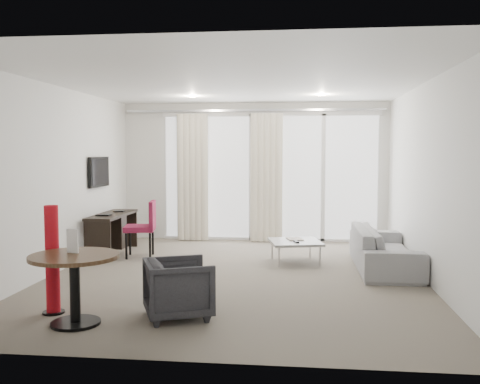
# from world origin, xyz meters

# --- Properties ---
(floor) EXTENTS (5.00, 6.00, 0.00)m
(floor) POSITION_xyz_m (0.00, 0.00, 0.00)
(floor) COLOR #6B6255
(floor) RESTS_ON ground
(ceiling) EXTENTS (5.00, 6.00, 0.00)m
(ceiling) POSITION_xyz_m (0.00, 0.00, 2.60)
(ceiling) COLOR white
(ceiling) RESTS_ON ground
(wall_left) EXTENTS (0.00, 6.00, 2.60)m
(wall_left) POSITION_xyz_m (-2.50, 0.00, 1.30)
(wall_left) COLOR silver
(wall_left) RESTS_ON ground
(wall_right) EXTENTS (0.00, 6.00, 2.60)m
(wall_right) POSITION_xyz_m (2.50, 0.00, 1.30)
(wall_right) COLOR silver
(wall_right) RESTS_ON ground
(wall_front) EXTENTS (5.00, 0.00, 2.60)m
(wall_front) POSITION_xyz_m (0.00, -3.00, 1.30)
(wall_front) COLOR silver
(wall_front) RESTS_ON ground
(window_panel) EXTENTS (4.00, 0.02, 2.38)m
(window_panel) POSITION_xyz_m (0.30, 2.98, 1.20)
(window_panel) COLOR white
(window_panel) RESTS_ON ground
(window_frame) EXTENTS (4.10, 0.06, 2.44)m
(window_frame) POSITION_xyz_m (0.30, 2.97, 1.20)
(window_frame) COLOR white
(window_frame) RESTS_ON ground
(curtain_left) EXTENTS (0.60, 0.20, 2.38)m
(curtain_left) POSITION_xyz_m (-1.15, 2.82, 1.20)
(curtain_left) COLOR beige
(curtain_left) RESTS_ON ground
(curtain_right) EXTENTS (0.60, 0.20, 2.38)m
(curtain_right) POSITION_xyz_m (0.25, 2.82, 1.20)
(curtain_right) COLOR beige
(curtain_right) RESTS_ON ground
(curtain_track) EXTENTS (4.80, 0.04, 0.04)m
(curtain_track) POSITION_xyz_m (0.00, 2.82, 2.45)
(curtain_track) COLOR #B2B2B7
(curtain_track) RESTS_ON ceiling
(downlight_a) EXTENTS (0.12, 0.12, 0.02)m
(downlight_a) POSITION_xyz_m (-0.90, 1.60, 2.59)
(downlight_a) COLOR #FFE0B2
(downlight_a) RESTS_ON ceiling
(downlight_b) EXTENTS (0.12, 0.12, 0.02)m
(downlight_b) POSITION_xyz_m (1.20, 1.60, 2.59)
(downlight_b) COLOR #FFE0B2
(downlight_b) RESTS_ON ceiling
(desk) EXTENTS (0.44, 1.41, 0.66)m
(desk) POSITION_xyz_m (-2.22, 1.38, 0.33)
(desk) COLOR black
(desk) RESTS_ON floor
(tv) EXTENTS (0.05, 0.80, 0.50)m
(tv) POSITION_xyz_m (-2.46, 1.45, 1.35)
(tv) COLOR black
(tv) RESTS_ON wall_left
(desk_chair) EXTENTS (0.56, 0.53, 0.91)m
(desk_chair) POSITION_xyz_m (-1.68, 1.14, 0.45)
(desk_chair) COLOR maroon
(desk_chair) RESTS_ON floor
(round_table) EXTENTS (0.97, 0.97, 0.69)m
(round_table) POSITION_xyz_m (-1.31, -2.20, 0.35)
(round_table) COLOR #3C2816
(round_table) RESTS_ON floor
(menu_card) EXTENTS (0.13, 0.05, 0.23)m
(menu_card) POSITION_xyz_m (-1.36, -2.11, 0.72)
(menu_card) COLOR white
(menu_card) RESTS_ON round_table
(red_lamp) EXTENTS (0.26, 0.26, 1.13)m
(red_lamp) POSITION_xyz_m (-1.69, -1.88, 0.57)
(red_lamp) COLOR #B00E18
(red_lamp) RESTS_ON floor
(tub_armchair) EXTENTS (0.85, 0.84, 0.60)m
(tub_armchair) POSITION_xyz_m (-0.35, -1.87, 0.30)
(tub_armchair) COLOR #27272A
(tub_armchair) RESTS_ON floor
(coffee_table) EXTENTS (0.88, 0.88, 0.33)m
(coffee_table) POSITION_xyz_m (0.81, 0.98, 0.17)
(coffee_table) COLOR gray
(coffee_table) RESTS_ON floor
(remote) EXTENTS (0.10, 0.18, 0.02)m
(remote) POSITION_xyz_m (0.82, 0.84, 0.36)
(remote) COLOR black
(remote) RESTS_ON coffee_table
(magazine) EXTENTS (0.31, 0.35, 0.02)m
(magazine) POSITION_xyz_m (0.80, 1.11, 0.36)
(magazine) COLOR gray
(magazine) RESTS_ON coffee_table
(sofa) EXTENTS (0.80, 2.04, 0.60)m
(sofa) POSITION_xyz_m (2.08, 0.68, 0.30)
(sofa) COLOR gray
(sofa) RESTS_ON floor
(terrace_slab) EXTENTS (5.60, 3.00, 0.12)m
(terrace_slab) POSITION_xyz_m (0.30, 4.50, -0.06)
(terrace_slab) COLOR #4D4D50
(terrace_slab) RESTS_ON ground
(rattan_chair_a) EXTENTS (0.69, 0.69, 0.82)m
(rattan_chair_a) POSITION_xyz_m (1.01, 3.97, 0.41)
(rattan_chair_a) COLOR brown
(rattan_chair_a) RESTS_ON terrace_slab
(rattan_chair_b) EXTENTS (0.73, 0.73, 0.85)m
(rattan_chair_b) POSITION_xyz_m (1.86, 4.05, 0.42)
(rattan_chair_b) COLOR brown
(rattan_chair_b) RESTS_ON terrace_slab
(rattan_table) EXTENTS (0.58, 0.58, 0.45)m
(rattan_table) POSITION_xyz_m (1.20, 3.66, 0.23)
(rattan_table) COLOR brown
(rattan_table) RESTS_ON terrace_slab
(balustrade) EXTENTS (5.50, 0.06, 1.05)m
(balustrade) POSITION_xyz_m (0.30, 5.95, 0.50)
(balustrade) COLOR #B2B2B7
(balustrade) RESTS_ON terrace_slab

